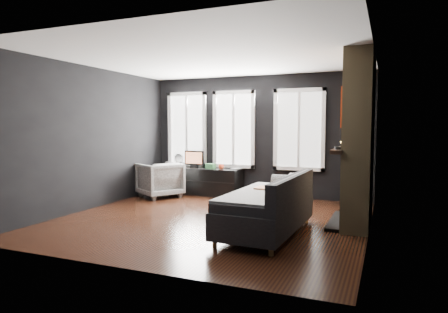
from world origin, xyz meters
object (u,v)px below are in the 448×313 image
at_px(sofa, 266,204).
at_px(mantel_vase, 346,141).
at_px(book, 233,164).
at_px(armchair, 160,178).
at_px(media_console, 204,181).
at_px(monitor, 194,158).
at_px(mug, 221,166).

distance_m(sofa, mantel_vase, 2.03).
height_order(sofa, book, sofa).
relative_size(sofa, armchair, 2.41).
distance_m(media_console, mantel_vase, 3.60).
bearing_deg(armchair, book, 149.34).
bearing_deg(monitor, armchair, -120.51).
relative_size(monitor, mug, 3.84).
relative_size(armchair, media_console, 0.48).
height_order(mug, book, book).
height_order(sofa, media_console, sofa).
distance_m(media_console, book, 0.81).
bearing_deg(mantel_vase, media_console, 159.86).
relative_size(armchair, mantel_vase, 4.72).
bearing_deg(book, mug, -148.79).
height_order(monitor, mantel_vase, mantel_vase).
bearing_deg(sofa, armchair, 148.45).
relative_size(sofa, mantel_vase, 11.39).
relative_size(sofa, mug, 15.93).
height_order(sofa, mug, sofa).
bearing_deg(monitor, sofa, -45.00).
xyz_separation_m(armchair, mantel_vase, (4.00, -0.47, 0.89)).
bearing_deg(mug, monitor, 170.84).
bearing_deg(book, media_console, -175.76).
xyz_separation_m(sofa, armchair, (-3.05, 2.04, -0.02)).
xyz_separation_m(sofa, media_console, (-2.29, 2.76, -0.14)).
relative_size(media_console, monitor, 3.59).
xyz_separation_m(media_console, mug, (0.46, -0.09, 0.37)).
xyz_separation_m(mug, book, (0.24, 0.14, 0.05)).
xyz_separation_m(book, mantel_vase, (2.55, -1.24, 0.59)).
bearing_deg(armchair, media_console, 164.98).
bearing_deg(sofa, mantel_vase, 61.00).
xyz_separation_m(media_console, book, (0.70, 0.05, 0.42)).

